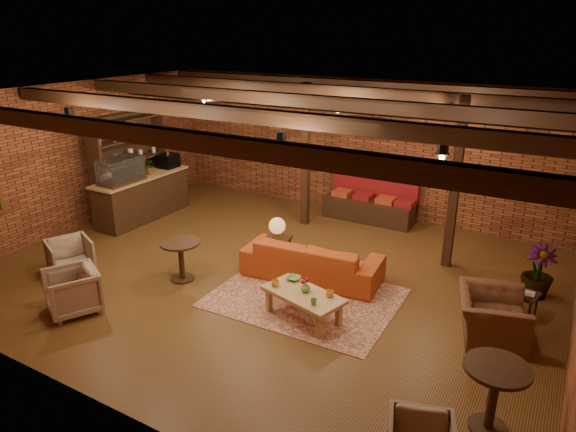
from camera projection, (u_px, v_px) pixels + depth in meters
The scene contains 26 objects.
floor at pixel (267, 272), 9.55m from camera, with size 10.00×10.00×0.00m, color #3F250F.
ceiling at pixel (265, 98), 8.44m from camera, with size 10.00×8.00×0.02m, color black.
wall_back at pixel (355, 147), 12.25m from camera, with size 10.00×0.02×3.20m, color brown.
wall_front at pixel (76, 283), 5.75m from camera, with size 10.00×0.02×3.20m, color brown.
wall_left at pixel (75, 157), 11.34m from camera, with size 0.02×8.00×3.20m, color brown.
ceiling_beams at pixel (265, 105), 8.49m from camera, with size 9.80×6.40×0.22m, color black, non-canonical shape.
ceiling_pipe at pixel (309, 107), 9.87m from camera, with size 0.12×0.12×9.60m, color black.
post_left at pixel (306, 156), 11.39m from camera, with size 0.16×0.16×3.20m, color black.
post_right at pixel (455, 185), 9.31m from camera, with size 0.16×0.16×3.20m, color black.
service_counter at pixel (141, 186), 12.01m from camera, with size 0.80×2.50×1.60m, color black, non-canonical shape.
plant_counter at pixel (149, 167), 11.98m from camera, with size 0.35×0.39×0.30m, color #337F33.
shelving_hutch at pixel (131, 166), 12.14m from camera, with size 0.52×2.00×2.40m, color black, non-canonical shape.
banquette at pixel (370, 200), 11.98m from camera, with size 2.10×0.70×1.00m, color maroon, non-canonical shape.
service_sign at pixel (367, 124), 10.98m from camera, with size 0.86×0.06×0.30m, color red.
ceiling_spotlights at pixel (265, 119), 8.56m from camera, with size 6.40×4.40×0.28m, color black, non-canonical shape.
rug at pixel (305, 297), 8.66m from camera, with size 3.00×2.30×0.01m, color maroon.
sofa at pixel (312, 260), 9.23m from camera, with size 2.48×0.97×0.72m, color #A23E16.
coffee_table at pixel (303, 295), 7.94m from camera, with size 1.41×0.95×0.69m.
side_table_lamp at pixel (277, 230), 9.56m from camera, with size 0.54×0.54×0.98m.
round_table_left at pixel (181, 254), 9.13m from camera, with size 0.71×0.71×0.74m.
armchair_a at pixel (70, 255), 9.38m from camera, with size 0.72×0.68×0.75m, color #C2B096.
armchair_b at pixel (72, 289), 8.12m from camera, with size 0.77×0.72×0.79m, color #C2B096.
armchair_right at pixel (493, 309), 7.39m from camera, with size 1.08×0.70×0.94m, color brown.
side_table_book at pixel (524, 295), 7.89m from camera, with size 0.48×0.48×0.47m.
round_table_right at pixel (494, 388), 5.64m from camera, with size 0.73×0.73×0.85m.
plant_tall at pixel (548, 221), 8.25m from camera, with size 1.53×1.53×2.73m, color #4C7F4C.
Camera 1 is at (4.63, -7.25, 4.30)m, focal length 32.00 mm.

